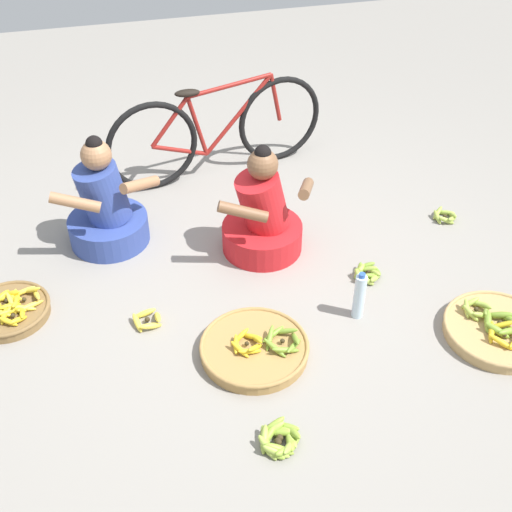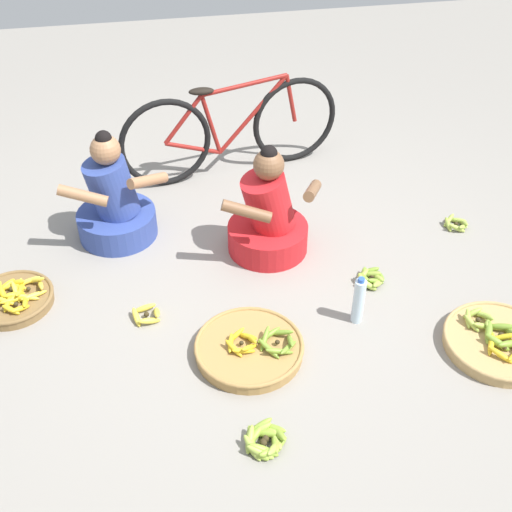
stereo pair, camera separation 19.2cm
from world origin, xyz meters
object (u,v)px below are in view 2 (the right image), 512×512
(vendor_woman_front, at_px, (268,219))
(banana_basket_front_center, at_px, (250,348))
(bicycle_leaning, at_px, (232,130))
(loose_bananas_front_left, at_px, (265,440))
(loose_bananas_back_left, at_px, (370,278))
(loose_bananas_near_vendor, at_px, (147,314))
(vendor_woman_behind, at_px, (115,204))
(loose_bananas_near_bicycle, at_px, (456,224))
(banana_basket_mid_left, at_px, (499,341))
(water_bottle, at_px, (359,301))
(banana_basket_front_right, at_px, (13,298))

(vendor_woman_front, height_order, banana_basket_front_center, vendor_woman_front)
(vendor_woman_front, height_order, bicycle_leaning, vendor_woman_front)
(banana_basket_front_center, relative_size, loose_bananas_front_left, 2.48)
(loose_bananas_back_left, bearing_deg, loose_bananas_near_vendor, -177.69)
(vendor_woman_behind, relative_size, loose_bananas_near_vendor, 4.47)
(loose_bananas_near_bicycle, bearing_deg, vendor_woman_front, 179.25)
(loose_bananas_near_vendor, height_order, loose_bananas_front_left, loose_bananas_front_left)
(vendor_woman_front, distance_m, banana_basket_front_center, 0.96)
(loose_bananas_near_vendor, distance_m, loose_bananas_front_left, 1.09)
(banana_basket_mid_left, height_order, loose_bananas_back_left, banana_basket_mid_left)
(loose_bananas_near_bicycle, bearing_deg, banana_basket_front_center, -151.39)
(banana_basket_front_center, xyz_separation_m, loose_bananas_front_left, (-0.04, -0.58, -0.01))
(banana_basket_mid_left, height_order, loose_bananas_near_bicycle, banana_basket_mid_left)
(bicycle_leaning, bearing_deg, loose_bananas_front_left, -95.93)
(loose_bananas_back_left, distance_m, water_bottle, 0.38)
(loose_bananas_front_left, bearing_deg, banana_basket_mid_left, 15.00)
(vendor_woman_front, bearing_deg, bicycle_leaning, 93.89)
(vendor_woman_behind, relative_size, banana_basket_mid_left, 1.28)
(banana_basket_mid_left, relative_size, loose_bananas_back_left, 2.82)
(vendor_woman_behind, bearing_deg, banana_basket_front_right, -137.16)
(bicycle_leaning, bearing_deg, banana_basket_front_center, -96.62)
(banana_basket_front_center, distance_m, water_bottle, 0.67)
(banana_basket_mid_left, relative_size, banana_basket_front_right, 1.27)
(vendor_woman_front, height_order, banana_basket_mid_left, vendor_woman_front)
(vendor_woman_behind, xyz_separation_m, banana_basket_front_right, (-0.63, -0.58, -0.20))
(water_bottle, bearing_deg, loose_bananas_near_vendor, 168.14)
(banana_basket_mid_left, bearing_deg, banana_basket_front_right, 161.75)
(vendor_woman_behind, xyz_separation_m, banana_basket_front_center, (0.67, -1.24, -0.20))
(vendor_woman_behind, bearing_deg, banana_basket_mid_left, -35.80)
(loose_bananas_near_vendor, bearing_deg, loose_bananas_front_left, -62.97)
(banana_basket_front_center, bearing_deg, vendor_woman_front, 72.08)
(vendor_woman_behind, bearing_deg, loose_bananas_near_bicycle, -9.00)
(loose_bananas_near_vendor, relative_size, loose_bananas_front_left, 0.72)
(bicycle_leaning, bearing_deg, loose_bananas_near_vendor, -116.37)
(vendor_woman_front, xyz_separation_m, loose_bananas_near_vendor, (-0.82, -0.51, -0.21))
(loose_bananas_near_vendor, bearing_deg, loose_bananas_near_bicycle, 12.97)
(bicycle_leaning, relative_size, loose_bananas_near_bicycle, 8.93)
(vendor_woman_front, distance_m, loose_bananas_back_left, 0.74)
(loose_bananas_front_left, bearing_deg, loose_bananas_back_left, 49.49)
(bicycle_leaning, xyz_separation_m, banana_basket_front_right, (-1.51, -1.25, -0.31))
(bicycle_leaning, height_order, loose_bananas_back_left, bicycle_leaning)
(bicycle_leaning, distance_m, water_bottle, 1.83)
(banana_basket_front_right, bearing_deg, vendor_woman_front, 8.56)
(banana_basket_mid_left, bearing_deg, bicycle_leaning, 117.96)
(banana_basket_front_center, bearing_deg, vendor_woman_behind, 118.37)
(bicycle_leaning, xyz_separation_m, banana_basket_front_center, (-0.22, -1.90, -0.32))
(loose_bananas_near_bicycle, height_order, loose_bananas_near_vendor, same)
(banana_basket_mid_left, relative_size, loose_bananas_near_vendor, 3.51)
(loose_bananas_near_vendor, bearing_deg, banana_basket_front_right, 160.41)
(water_bottle, bearing_deg, loose_bananas_back_left, 58.13)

